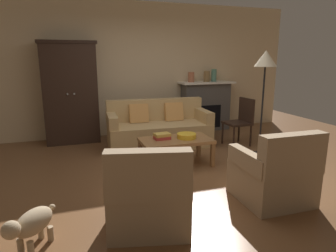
{
  "coord_description": "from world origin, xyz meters",
  "views": [
    {
      "loc": [
        -1.44,
        -3.85,
        1.65
      ],
      "look_at": [
        0.08,
        0.66,
        0.55
      ],
      "focal_mm": 31.63,
      "sensor_mm": 36.0,
      "label": 1
    }
  ],
  "objects": [
    {
      "name": "couch",
      "position": [
        0.15,
        1.43,
        0.32
      ],
      "size": [
        1.96,
        0.95,
        0.86
      ],
      "color": "tan",
      "rests_on": "ground"
    },
    {
      "name": "side_chair_wooden",
      "position": [
        1.66,
        0.96,
        0.51
      ],
      "size": [
        0.46,
        0.46,
        0.9
      ],
      "color": "black",
      "rests_on": "ground"
    },
    {
      "name": "mantel_vase_jade",
      "position": [
        1.73,
        2.28,
        1.26
      ],
      "size": [
        0.12,
        0.12,
        0.28
      ],
      "primitive_type": "cylinder",
      "color": "slate",
      "rests_on": "fireplace"
    },
    {
      "name": "ground_plane",
      "position": [
        0.0,
        0.0,
        0.0
      ],
      "size": [
        9.6,
        9.6,
        0.0
      ],
      "primitive_type": "plane",
      "color": "brown"
    },
    {
      "name": "mantel_vase_bronze",
      "position": [
        1.55,
        2.28,
        1.24
      ],
      "size": [
        0.13,
        0.13,
        0.24
      ],
      "primitive_type": "cylinder",
      "color": "olive",
      "rests_on": "fireplace"
    },
    {
      "name": "floor_lamp",
      "position": [
        1.64,
        0.31,
        1.53
      ],
      "size": [
        0.36,
        0.36,
        1.77
      ],
      "color": "black",
      "rests_on": "ground"
    },
    {
      "name": "coffee_table",
      "position": [
        0.09,
        0.31,
        0.37
      ],
      "size": [
        1.1,
        0.6,
        0.42
      ],
      "color": "olive",
      "rests_on": "ground"
    },
    {
      "name": "armchair_near_right",
      "position": [
        0.76,
        -1.2,
        0.32
      ],
      "size": [
        0.79,
        0.78,
        0.88
      ],
      "color": "#997F60",
      "rests_on": "ground"
    },
    {
      "name": "armchair_near_left",
      "position": [
        -0.77,
        -1.26,
        0.32
      ],
      "size": [
        0.93,
        0.93,
        0.88
      ],
      "color": "#997F60",
      "rests_on": "ground"
    },
    {
      "name": "book_stack",
      "position": [
        -0.11,
        0.37,
        0.47
      ],
      "size": [
        0.25,
        0.19,
        0.09
      ],
      "color": "#B73833",
      "rests_on": "coffee_table"
    },
    {
      "name": "back_wall",
      "position": [
        0.0,
        2.55,
        1.4
      ],
      "size": [
        7.2,
        0.1,
        2.8
      ],
      "primitive_type": "cube",
      "color": "beige",
      "rests_on": "ground"
    },
    {
      "name": "fruit_bowl",
      "position": [
        0.26,
        0.3,
        0.46
      ],
      "size": [
        0.3,
        0.3,
        0.08
      ],
      "primitive_type": "cylinder",
      "color": "gold",
      "rests_on": "coffee_table"
    },
    {
      "name": "dog",
      "position": [
        -1.83,
        -1.28,
        0.25
      ],
      "size": [
        0.42,
        0.48,
        0.39
      ],
      "color": "tan",
      "rests_on": "ground"
    },
    {
      "name": "fireplace",
      "position": [
        1.55,
        2.3,
        0.57
      ],
      "size": [
        1.26,
        0.48,
        1.12
      ],
      "color": "#4C4947",
      "rests_on": "ground"
    },
    {
      "name": "armoire",
      "position": [
        -1.4,
        2.22,
        0.98
      ],
      "size": [
        1.06,
        0.57,
        1.96
      ],
      "color": "black",
      "rests_on": "ground"
    },
    {
      "name": "mantel_vase_terracotta",
      "position": [
        1.17,
        2.28,
        1.23
      ],
      "size": [
        0.14,
        0.14,
        0.22
      ],
      "primitive_type": "cylinder",
      "color": "#A86042",
      "rests_on": "fireplace"
    }
  ]
}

